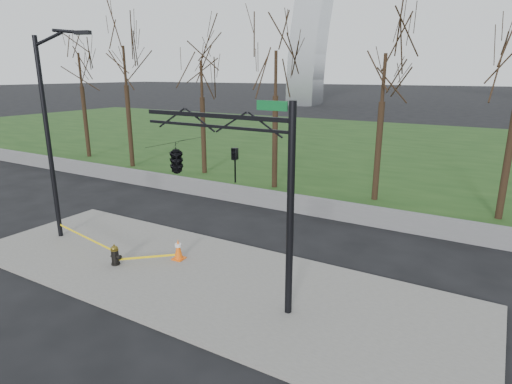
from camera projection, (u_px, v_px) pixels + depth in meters
The scene contains 10 objects.
ground at pixel (199, 278), 14.32m from camera, with size 500.00×500.00×0.00m, color black.
sidewalk at pixel (199, 276), 14.30m from camera, with size 18.00×6.00×0.10m, color slate.
grass_strip at pixel (400, 147), 39.18m from camera, with size 120.00×40.00×0.06m, color #1B3C15.
guardrail at pixel (299, 204), 20.83m from camera, with size 60.00×0.30×0.90m, color #59595B.
tree_row at pixel (279, 110), 24.65m from camera, with size 39.40×4.00×9.12m.
fire_hydrant at pixel (115, 255), 14.97m from camera, with size 0.47×0.31×0.76m.
traffic_cone at pixel (178, 249), 15.39m from camera, with size 0.43×0.43×0.78m.
street_light at pixel (51, 125), 16.45m from camera, with size 2.32×0.91×8.21m.
traffic_signal_mast at pixel (195, 160), 12.67m from camera, with size 5.10×2.50×6.00m.
caution_tape at pixel (105, 243), 15.91m from camera, with size 5.79×1.49×0.40m.
Camera 1 is at (8.27, -10.22, 6.65)m, focal length 29.79 mm.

